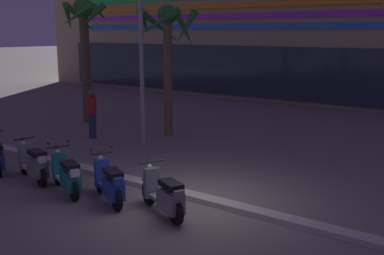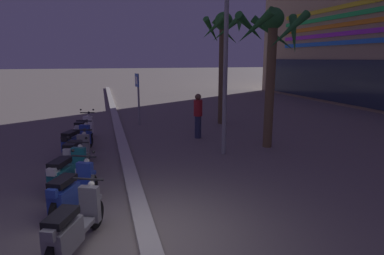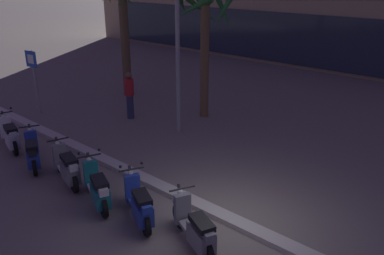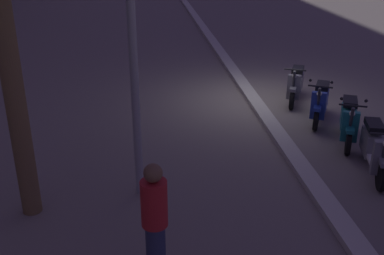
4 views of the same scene
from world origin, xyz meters
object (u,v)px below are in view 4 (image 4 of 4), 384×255
scooter_teal_gap_after_mid (349,120)px  scooter_blue_second_in_line (320,102)px  scooter_grey_mid_front (375,148)px  scooter_grey_last_in_row (296,84)px  pedestrian_by_palm_tree (155,222)px

scooter_teal_gap_after_mid → scooter_blue_second_in_line: bearing=8.8°
scooter_grey_mid_front → scooter_grey_last_in_row: 4.14m
pedestrian_by_palm_tree → scooter_blue_second_in_line: bearing=-38.8°
scooter_teal_gap_after_mid → scooter_grey_last_in_row: 2.72m
pedestrian_by_palm_tree → scooter_grey_last_in_row: bearing=-31.4°
scooter_grey_mid_front → scooter_blue_second_in_line: (2.67, 0.07, -0.01)m
scooter_blue_second_in_line → scooter_grey_last_in_row: (1.47, 0.13, -0.00)m
scooter_grey_mid_front → scooter_teal_gap_after_mid: 1.44m
scooter_grey_mid_front → scooter_teal_gap_after_mid: size_ratio=1.02×
scooter_teal_gap_after_mid → pedestrian_by_palm_tree: pedestrian_by_palm_tree is taller
scooter_teal_gap_after_mid → pedestrian_by_palm_tree: (-4.08, 4.46, 0.47)m
scooter_blue_second_in_line → pedestrian_by_palm_tree: bearing=141.2°
scooter_teal_gap_after_mid → pedestrian_by_palm_tree: 6.06m
scooter_grey_last_in_row → scooter_teal_gap_after_mid: bearing=-173.2°
scooter_grey_mid_front → pedestrian_by_palm_tree: pedestrian_by_palm_tree is taller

